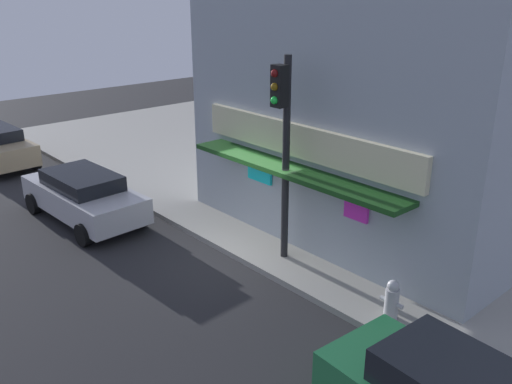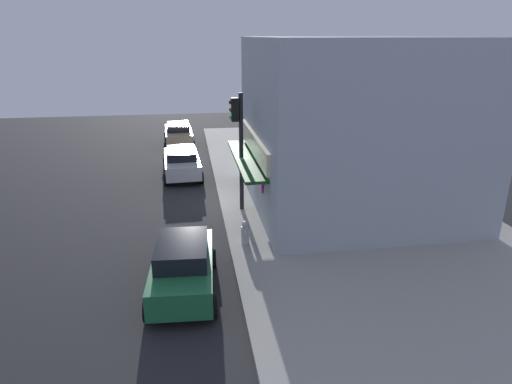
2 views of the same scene
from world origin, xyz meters
The scene contains 11 objects.
ground_plane centered at (0.00, 0.00, 0.00)m, with size 51.07×51.07×0.00m, color #232326.
sidewalk centered at (0.00, 5.63, 0.08)m, with size 34.05×11.25×0.16m, color gray.
corner_building centered at (1.03, 5.74, 3.72)m, with size 9.15×9.37×7.13m.
traffic_light centered at (1.02, 0.79, 3.37)m, with size 0.32×0.58×5.02m.
fire_hydrant centered at (4.48, 0.59, 0.58)m, with size 0.53×0.29×0.88m.
trash_can centered at (2.62, 1.85, 0.59)m, with size 0.46×0.46×0.86m, color #2D2D2D.
pedestrian centered at (-0.57, 2.25, 1.10)m, with size 0.48×0.51×1.70m.
potted_plant_by_doorway centered at (-2.74, 2.24, 0.61)m, with size 0.52×0.52×0.83m.
parked_car_green centered at (7.11, -1.64, 0.85)m, with size 4.14×2.18×1.64m.
parked_car_tan centered at (-12.17, -1.94, 0.81)m, with size 4.49×2.17×1.53m.
parked_car_silver centered at (-4.85, -1.69, 0.79)m, with size 4.61×2.22×1.48m.
Camera 2 is at (19.10, -1.28, 7.37)m, focal length 31.26 mm.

